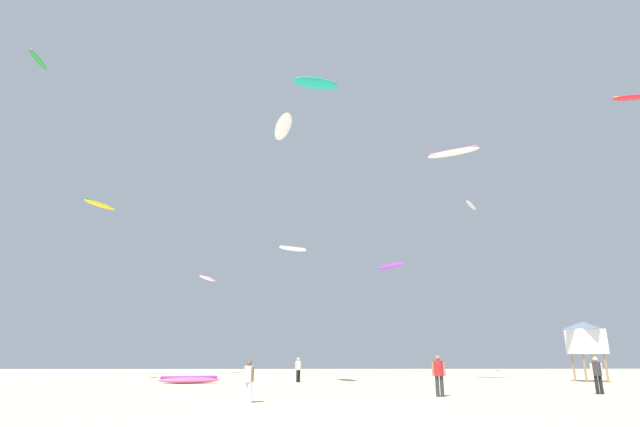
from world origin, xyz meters
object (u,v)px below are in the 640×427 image
Objects in this scene: kite_aloft_2 at (100,205)px; kite_aloft_4 at (315,83)px; kite_grounded_near at (189,380)px; person_midground at (298,368)px; kite_aloft_1 at (38,60)px; kite_aloft_3 at (453,153)px; kite_aloft_7 at (390,266)px; kite_aloft_8 at (208,278)px; kite_aloft_6 at (471,205)px; kite_aloft_0 at (293,249)px; person_right at (439,372)px; kite_aloft_5 at (630,98)px; person_left at (597,372)px; lifeguard_tower at (585,337)px; person_foreground at (249,378)px; kite_aloft_9 at (283,127)px.

kite_aloft_4 is (20.55, -6.65, 9.38)m from kite_aloft_2.
person_midground is at bearing 11.41° from kite_grounded_near.
kite_aloft_1 is 31.04m from kite_aloft_3.
kite_aloft_7 is (8.83, 16.99, -13.32)m from kite_aloft_4.
kite_aloft_2 is 13.43m from kite_aloft_8.
kite_aloft_2 is (-0.58, 14.23, -6.47)m from kite_aloft_1.
kite_aloft_1 is (-11.56, -3.54, 21.92)m from kite_grounded_near.
person_midground is 26.03m from kite_aloft_2.
kite_aloft_0 is at bearing -167.31° from kite_aloft_6.
kite_aloft_0 is at bearing 126.46° from kite_aloft_3.
kite_aloft_5 is at bearing 125.89° from person_right.
person_left reaches higher than person_midground.
kite_aloft_1 reaches higher than kite_aloft_2.
kite_aloft_1 reaches higher than kite_aloft_5.
kite_aloft_4 is at bearing -117.46° from kite_aloft_7.
lifeguard_tower is at bearing 148.53° from person_right.
person_left is at bearing -46.63° from kite_aloft_4.
kite_aloft_4 is 1.15× the size of kite_aloft_6.
kite_aloft_6 reaches higher than kite_aloft_7.
kite_aloft_2 is 0.99× the size of kite_aloft_8.
kite_grounded_near is at bearing -154.28° from kite_aloft_4.
kite_aloft_5 is (23.01, -22.66, 5.45)m from kite_aloft_0.
kite_aloft_2 is at bearing 92.35° from kite_aloft_1.
person_left is at bearing -174.50° from person_midground.
person_foreground is 15.48m from kite_grounded_near.
kite_aloft_6 is 0.89× the size of kite_aloft_9.
kite_aloft_8 is (-24.96, 28.94, 8.87)m from person_left.
kite_aloft_4 is (-5.45, 15.59, 24.02)m from person_right.
kite_aloft_8 is at bearing 150.47° from lifeguard_tower.
kite_aloft_5 is at bearing -44.57° from kite_aloft_0.
kite_aloft_4 reaches higher than person_right.
kite_aloft_8 reaches higher than person_foreground.
kite_aloft_0 reaches higher than lifeguard_tower.
kite_aloft_3 is at bearing -41.17° from kite_aloft_8.
person_right is at bearing -95.92° from kite_aloft_7.
kite_aloft_6 reaches higher than kite_grounded_near.
kite_aloft_6 is at bearing 91.35° from lifeguard_tower.
kite_aloft_4 is at bearing 154.24° from kite_aloft_5.
person_right is 0.42× the size of kite_aloft_4.
person_left is 0.96× the size of person_right.
kite_aloft_5 is at bearing 152.29° from person_foreground.
kite_aloft_0 is 0.90× the size of kite_aloft_2.
person_right is 29.15m from kite_aloft_4.
person_left is at bearing -49.22° from kite_aloft_8.
kite_aloft_5 reaches higher than lifeguard_tower.
person_foreground is at bearing -133.23° from kite_aloft_3.
kite_aloft_7 is at bearing 113.86° from kite_aloft_5.
person_foreground is at bearing 111.87° from person_left.
person_right is at bearing -112.19° from kite_aloft_6.
kite_aloft_2 is 0.97× the size of kite_aloft_6.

